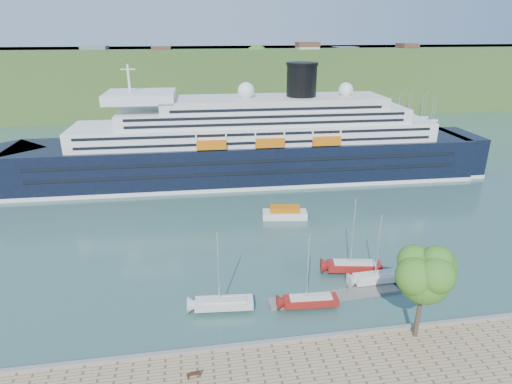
% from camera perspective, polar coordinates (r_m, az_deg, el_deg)
% --- Properties ---
extents(ground, '(400.00, 400.00, 0.00)m').
position_cam_1_polar(ground, '(48.54, 7.60, -19.50)').
color(ground, '#315853').
rests_on(ground, ground).
extents(far_hillside, '(400.00, 50.00, 24.00)m').
position_cam_1_polar(far_hillside, '(181.54, -5.54, 14.76)').
color(far_hillside, '#365421').
rests_on(far_hillside, ground).
extents(quay_coping, '(220.00, 0.50, 0.30)m').
position_cam_1_polar(quay_coping, '(47.66, 7.74, -18.60)').
color(quay_coping, slate).
rests_on(quay_coping, promenade).
extents(cruise_ship, '(111.42, 18.92, 24.94)m').
position_cam_1_polar(cruise_ship, '(92.09, -1.29, 9.13)').
color(cruise_ship, black).
rests_on(cruise_ship, ground).
extents(park_bench, '(1.39, 0.71, 0.86)m').
position_cam_1_polar(park_bench, '(43.47, -8.33, -22.83)').
color(park_bench, '#3F1E12').
rests_on(park_bench, promenade).
extents(promenade_tree, '(6.90, 6.90, 11.43)m').
position_cam_1_polar(promenade_tree, '(47.35, 21.30, -12.02)').
color(promenade_tree, '#34671B').
rests_on(promenade_tree, promenade).
extents(floating_pontoon, '(16.92, 3.07, 0.37)m').
position_cam_1_polar(floating_pontoon, '(55.70, 10.39, -13.46)').
color(floating_pontoon, gray).
rests_on(floating_pontoon, ground).
extents(sailboat_white_near, '(7.75, 2.76, 9.81)m').
position_cam_1_polar(sailboat_white_near, '(50.15, -4.40, -10.94)').
color(sailboat_white_near, silver).
rests_on(sailboat_white_near, ground).
extents(sailboat_red, '(7.35, 2.48, 9.34)m').
position_cam_1_polar(sailboat_red, '(51.01, 7.48, -10.78)').
color(sailboat_red, maroon).
rests_on(sailboat_red, ground).
extents(sailboat_white_far, '(7.37, 2.31, 9.43)m').
position_cam_1_polar(sailboat_white_far, '(57.31, 16.38, -7.67)').
color(sailboat_white_far, silver).
rests_on(sailboat_white_far, ground).
extents(tender_launch, '(8.16, 3.79, 2.17)m').
position_cam_1_polar(tender_launch, '(75.56, 3.86, -2.70)').
color(tender_launch, '#CB620B').
rests_on(tender_launch, ground).
extents(sailboat_extra, '(8.30, 3.66, 10.37)m').
position_cam_1_polar(sailboat_extra, '(58.65, 13.27, -6.14)').
color(sailboat_extra, maroon).
rests_on(sailboat_extra, ground).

